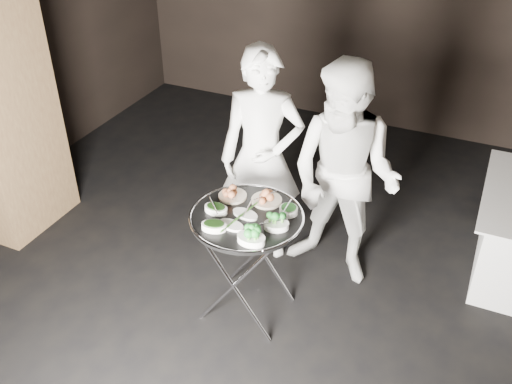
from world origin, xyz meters
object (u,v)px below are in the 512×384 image
at_px(tray_stand, 247,260).
at_px(waiter_right, 344,178).
at_px(waiter_left, 262,158).
at_px(serving_tray, 247,217).

distance_m(tray_stand, waiter_right, 0.92).
relative_size(tray_stand, waiter_left, 0.48).
distance_m(tray_stand, serving_tray, 0.37).
bearing_deg(serving_tray, waiter_right, 55.91).
xyz_separation_m(waiter_left, waiter_right, (0.66, -0.02, 0.00)).
relative_size(waiter_left, waiter_right, 1.00).
bearing_deg(waiter_right, serving_tray, -115.80).
bearing_deg(waiter_left, waiter_right, -20.44).
xyz_separation_m(serving_tray, waiter_right, (0.46, 0.68, 0.04)).
height_order(waiter_left, waiter_right, waiter_right).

